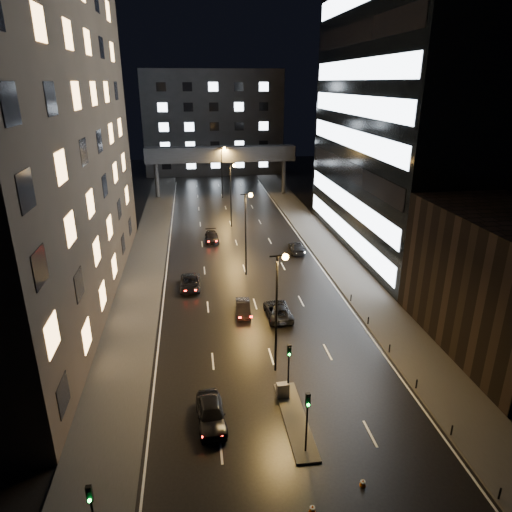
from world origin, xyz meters
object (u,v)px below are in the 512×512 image
Objects in this scene: car_away_d at (212,237)px; car_toward_b at (297,247)px; car_away_c at (190,283)px; car_away_b at (243,308)px; utility_cabinet at (283,390)px; car_away_a at (211,413)px; car_toward_a at (278,310)px.

car_toward_b reaches higher than car_away_d.
car_away_b is at bearing -51.22° from car_away_c.
utility_cabinet is (6.66, -20.42, 0.04)m from car_away_c.
car_away_a is 0.92× the size of car_toward_a.
car_away_b is (4.00, 15.47, -0.15)m from car_away_a.
car_away_b is 8.63m from car_away_c.
car_away_a is 4.15× the size of utility_cabinet.
car_away_c is 0.95× the size of car_toward_a.
car_toward_b reaches higher than utility_cabinet.
utility_cabinet is at bearing 15.63° from car_away_a.
car_away_a is 22.35m from car_away_c.
utility_cabinet is at bearing -80.73° from car_away_b.
car_away_a reaches higher than utility_cabinet.
car_toward_a is 18.91m from car_toward_b.
car_away_a is 16.12m from car_toward_a.
car_away_b is at bearing 71.83° from car_away_a.
car_toward_a reaches higher than car_toward_b.
car_away_c is (-5.26, 6.84, 0.02)m from car_away_b.
car_away_c is (-1.26, 22.31, -0.13)m from car_away_a.
car_away_b is 3.48× the size of utility_cabinet.
car_away_c is 11.76m from car_toward_a.
car_toward_b is (11.40, -6.23, 0.00)m from car_away_d.
car_away_a is 0.99× the size of car_toward_b.
car_toward_a is 4.50× the size of utility_cabinet.
car_toward_a reaches higher than car_away_d.
car_away_a is 34.93m from car_toward_b.
car_away_b is 13.65m from utility_cabinet.
car_away_c is at bearing 89.57° from car_away_a.
car_away_a is 38.54m from car_away_d.
car_toward_a is 1.07× the size of car_toward_b.
car_away_a is at bearing 73.05° from car_toward_b.
car_toward_a is at bearing -41.51° from car_away_c.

